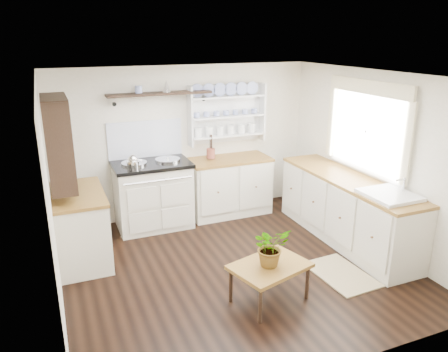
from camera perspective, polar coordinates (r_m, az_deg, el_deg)
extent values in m
cube|color=black|center=(5.49, 1.42, -11.68)|extent=(4.00, 3.80, 0.01)
cube|color=beige|center=(6.74, -5.06, 4.47)|extent=(4.00, 0.02, 2.30)
cube|color=beige|center=(6.08, 19.02, 2.05)|extent=(0.02, 3.80, 2.30)
cube|color=beige|center=(4.63, -21.76, -3.17)|extent=(0.02, 3.80, 2.30)
cube|color=white|center=(4.79, 1.64, 12.96)|extent=(4.00, 3.80, 0.01)
cube|color=white|center=(6.09, 18.15, 5.55)|extent=(0.04, 1.40, 1.00)
cube|color=white|center=(6.07, 18.01, 5.54)|extent=(0.02, 1.50, 1.10)
cube|color=#F2EFC2|center=(5.97, 18.40, 10.96)|extent=(0.04, 1.55, 0.18)
cube|color=beige|center=(6.48, -9.26, -2.61)|extent=(1.06, 0.69, 0.93)
cube|color=black|center=(6.32, -9.48, 1.54)|extent=(1.10, 0.73, 0.05)
cylinder|color=silver|center=(6.27, -11.66, 1.64)|extent=(0.36, 0.36, 0.03)
cylinder|color=silver|center=(6.37, -7.37, 2.13)|extent=(0.36, 0.36, 0.03)
cylinder|color=silver|center=(6.01, -8.57, -0.61)|extent=(0.95, 0.02, 0.02)
cube|color=beige|center=(6.87, 0.64, -1.38)|extent=(1.25, 0.60, 0.88)
cube|color=brown|center=(6.73, 0.65, 2.16)|extent=(1.27, 0.63, 0.04)
cube|color=beige|center=(6.19, 15.65, -4.30)|extent=(0.60, 2.40, 0.88)
cube|color=brown|center=(6.05, 16.00, -0.44)|extent=(0.62, 2.43, 0.04)
cube|color=white|center=(5.54, 20.67, -3.48)|extent=(0.55, 0.60, 0.28)
cylinder|color=silver|center=(5.61, 22.40, -1.26)|extent=(0.02, 0.02, 0.22)
cube|color=beige|center=(5.74, -18.21, -6.38)|extent=(0.60, 1.10, 0.88)
cube|color=brown|center=(5.58, -18.65, -2.26)|extent=(0.62, 1.13, 0.04)
cube|color=white|center=(6.86, 0.14, 8.19)|extent=(1.20, 0.03, 0.90)
cube|color=white|center=(6.77, 0.43, 8.07)|extent=(1.20, 0.22, 0.02)
cylinder|color=navy|center=(6.74, 0.40, 10.34)|extent=(0.20, 0.02, 0.20)
cube|color=black|center=(6.37, -8.38, 10.61)|extent=(1.50, 0.24, 0.04)
cone|color=black|center=(6.33, -14.27, 9.20)|extent=(0.06, 0.20, 0.06)
cone|color=black|center=(6.64, -2.97, 10.11)|extent=(0.06, 0.20, 0.06)
cube|color=black|center=(5.39, -20.84, 4.27)|extent=(0.28, 0.80, 1.05)
cylinder|color=brown|center=(6.68, -1.74, 2.96)|extent=(0.13, 0.13, 0.15)
cube|color=brown|center=(4.70, 6.01, -11.65)|extent=(0.91, 0.75, 0.04)
cylinder|color=black|center=(4.47, 4.76, -16.55)|extent=(0.04, 0.04, 0.39)
cylinder|color=black|center=(4.75, 0.88, -14.12)|extent=(0.04, 0.04, 0.39)
cylinder|color=black|center=(4.89, 10.82, -13.50)|extent=(0.04, 0.04, 0.39)
cylinder|color=black|center=(5.15, 6.92, -11.52)|extent=(0.04, 0.04, 0.39)
imported|color=#3F7233|center=(4.59, 6.11, -9.14)|extent=(0.40, 0.36, 0.42)
cube|color=olive|center=(5.49, 15.05, -12.28)|extent=(0.59, 0.88, 0.02)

